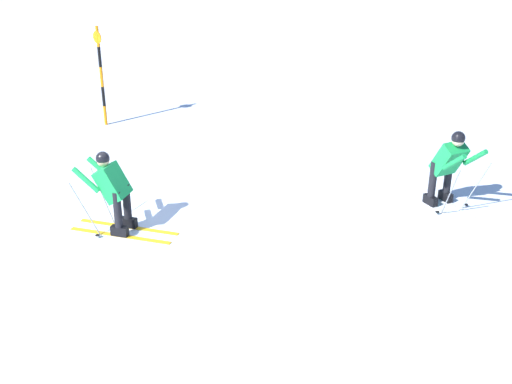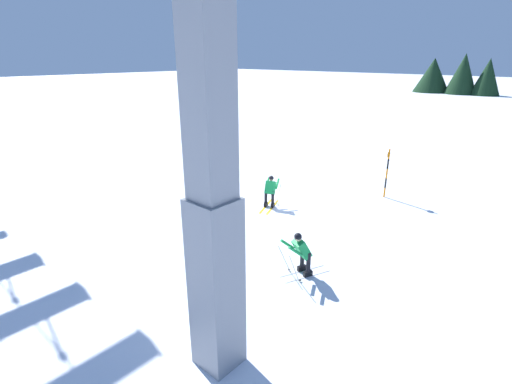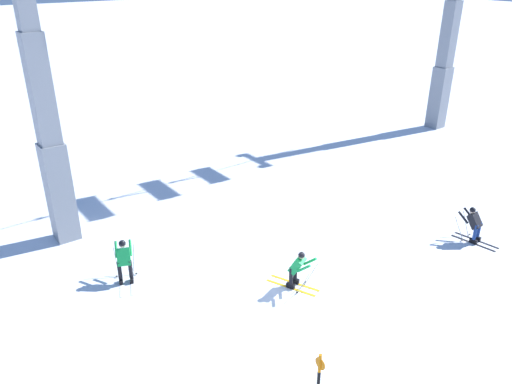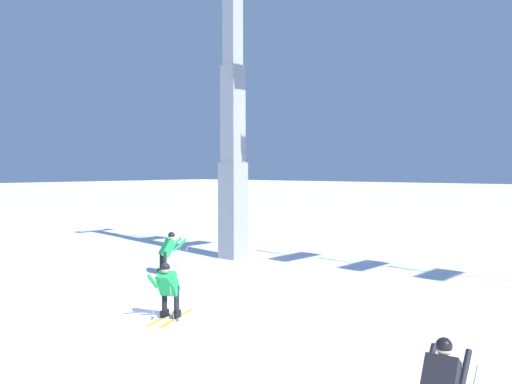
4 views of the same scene
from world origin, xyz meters
The scene contains 4 objects.
ground_plane centered at (0.00, 0.00, 0.00)m, with size 260.00×260.00×0.00m, color white.
skier_carving_main centered at (0.13, 0.26, 0.76)m, with size 1.12×1.78×1.47m.
lift_tower_near centered at (-4.79, 7.94, 4.91)m, with size 0.84×2.41×11.94m.
skier_distant_uphill centered at (-4.13, 3.96, 0.81)m, with size 1.13×1.66×1.55m.
Camera 4 is at (10.11, -8.42, 3.53)m, focal length 39.37 mm.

